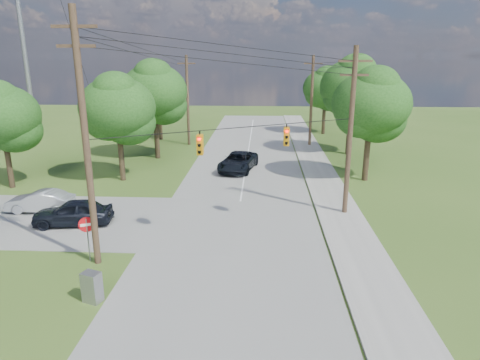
# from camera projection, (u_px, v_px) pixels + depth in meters

# --- Properties ---
(ground) EXTENTS (140.00, 140.00, 0.00)m
(ground) POSITION_uv_depth(u_px,v_px,m) (188.00, 269.00, 20.65)
(ground) COLOR #3A5A1E
(ground) RESTS_ON ground
(main_road) EXTENTS (10.00, 100.00, 0.03)m
(main_road) POSITION_uv_depth(u_px,v_px,m) (236.00, 229.00, 25.34)
(main_road) COLOR gray
(main_road) RESTS_ON ground
(sidewalk_east) EXTENTS (2.60, 100.00, 0.12)m
(sidewalk_east) POSITION_uv_depth(u_px,v_px,m) (350.00, 231.00, 24.99)
(sidewalk_east) COLOR #ADA9A2
(sidewalk_east) RESTS_ON ground
(pole_sw) EXTENTS (2.00, 0.32, 12.00)m
(pole_sw) POSITION_uv_depth(u_px,v_px,m) (86.00, 139.00, 19.52)
(pole_sw) COLOR brown
(pole_sw) RESTS_ON ground
(pole_ne) EXTENTS (2.00, 0.32, 10.50)m
(pole_ne) POSITION_uv_depth(u_px,v_px,m) (350.00, 130.00, 26.35)
(pole_ne) COLOR brown
(pole_ne) RESTS_ON ground
(pole_north_e) EXTENTS (2.00, 0.32, 10.00)m
(pole_north_e) POSITION_uv_depth(u_px,v_px,m) (311.00, 100.00, 47.54)
(pole_north_e) COLOR brown
(pole_north_e) RESTS_ON ground
(pole_north_w) EXTENTS (2.00, 0.32, 10.00)m
(pole_north_w) POSITION_uv_depth(u_px,v_px,m) (188.00, 100.00, 48.23)
(pole_north_w) COLOR brown
(pole_north_w) RESTS_ON ground
(power_lines) EXTENTS (13.93, 29.62, 4.93)m
(power_lines) POSITION_uv_depth(u_px,v_px,m) (234.00, 67.00, 29.09)
(power_lines) COLOR black
(power_lines) RESTS_ON ground
(traffic_signals) EXTENTS (4.91, 3.27, 1.05)m
(traffic_signals) POSITION_uv_depth(u_px,v_px,m) (245.00, 140.00, 23.23)
(traffic_signals) COLOR #C9860B
(traffic_signals) RESTS_ON ground
(tree_w_near) EXTENTS (6.00, 6.00, 8.40)m
(tree_w_near) POSITION_uv_depth(u_px,v_px,m) (117.00, 108.00, 33.78)
(tree_w_near) COLOR #433221
(tree_w_near) RESTS_ON ground
(tree_w_mid) EXTENTS (6.40, 6.40, 9.22)m
(tree_w_mid) POSITION_uv_depth(u_px,v_px,m) (154.00, 92.00, 41.22)
(tree_w_mid) COLOR #433221
(tree_w_mid) RESTS_ON ground
(tree_w_far) EXTENTS (6.00, 6.00, 8.73)m
(tree_w_far) POSITION_uv_depth(u_px,v_px,m) (158.00, 88.00, 51.00)
(tree_w_far) COLOR #433221
(tree_w_far) RESTS_ON ground
(tree_e_near) EXTENTS (6.20, 6.20, 8.81)m
(tree_e_near) POSITION_uv_depth(u_px,v_px,m) (371.00, 104.00, 33.64)
(tree_e_near) COLOR #433221
(tree_e_near) RESTS_ON ground
(tree_e_mid) EXTENTS (6.60, 6.60, 9.64)m
(tree_e_mid) POSITION_uv_depth(u_px,v_px,m) (353.00, 87.00, 43.02)
(tree_e_mid) COLOR #433221
(tree_e_mid) RESTS_ON ground
(tree_e_far) EXTENTS (5.80, 5.80, 8.32)m
(tree_e_far) POSITION_uv_depth(u_px,v_px,m) (325.00, 88.00, 54.86)
(tree_e_far) COLOR #433221
(tree_e_far) RESTS_ON ground
(tree_cross_n) EXTENTS (5.60, 5.60, 7.91)m
(tree_cross_n) POSITION_uv_depth(u_px,v_px,m) (1.00, 116.00, 31.88)
(tree_cross_n) COLOR #433221
(tree_cross_n) RESTS_ON ground
(car_cross_dark) EXTENTS (4.84, 2.43, 1.58)m
(car_cross_dark) POSITION_uv_depth(u_px,v_px,m) (73.00, 212.00, 25.74)
(car_cross_dark) COLOR black
(car_cross_dark) RESTS_ON cross_road
(car_cross_silver) EXTENTS (4.30, 1.60, 1.40)m
(car_cross_silver) POSITION_uv_depth(u_px,v_px,m) (40.00, 201.00, 27.99)
(car_cross_silver) COLOR silver
(car_cross_silver) RESTS_ON cross_road
(car_main_north) EXTENTS (3.74, 6.16, 1.60)m
(car_main_north) POSITION_uv_depth(u_px,v_px,m) (238.00, 162.00, 38.11)
(car_main_north) COLOR black
(car_main_north) RESTS_ON main_road
(control_cabinet) EXTENTS (0.87, 0.74, 1.33)m
(control_cabinet) POSITION_uv_depth(u_px,v_px,m) (92.00, 287.00, 17.72)
(control_cabinet) COLOR gray
(control_cabinet) RESTS_ON ground
(do_not_enter_sign) EXTENTS (0.73, 0.34, 2.35)m
(do_not_enter_sign) POSITION_uv_depth(u_px,v_px,m) (87.00, 229.00, 20.96)
(do_not_enter_sign) COLOR gray
(do_not_enter_sign) RESTS_ON ground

